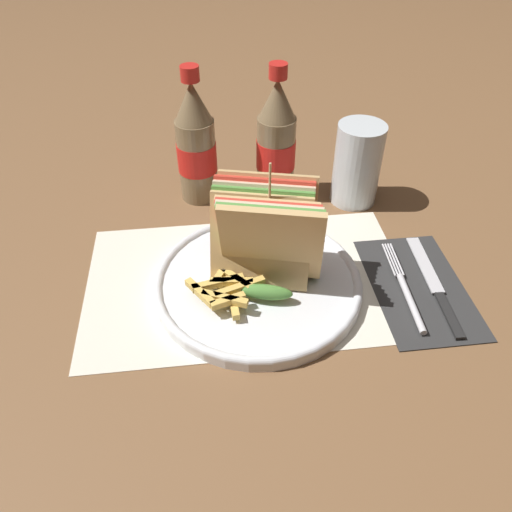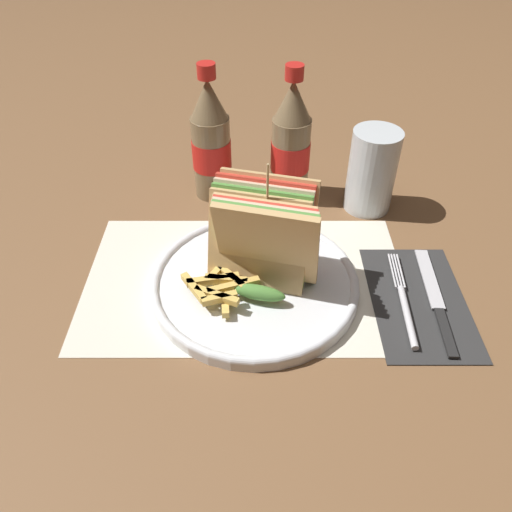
% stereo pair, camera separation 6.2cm
% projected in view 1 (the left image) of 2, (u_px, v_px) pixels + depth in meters
% --- Properties ---
extents(ground_plane, '(4.00, 4.00, 0.00)m').
position_uv_depth(ground_plane, '(271.00, 297.00, 0.67)').
color(ground_plane, brown).
extents(placemat, '(0.44, 0.27, 0.00)m').
position_uv_depth(placemat, '(247.00, 280.00, 0.69)').
color(placemat, silver).
rests_on(placemat, ground_plane).
extents(plate_main, '(0.28, 0.28, 0.02)m').
position_uv_depth(plate_main, '(258.00, 282.00, 0.68)').
color(plate_main, white).
rests_on(plate_main, ground_plane).
extents(club_sandwich, '(0.15, 0.13, 0.17)m').
position_uv_depth(club_sandwich, '(266.00, 237.00, 0.64)').
color(club_sandwich, tan).
rests_on(club_sandwich, plate_main).
extents(fries_pile, '(0.10, 0.11, 0.02)m').
position_uv_depth(fries_pile, '(227.00, 286.00, 0.64)').
color(fries_pile, '#E0B756').
rests_on(fries_pile, plate_main).
extents(ketchup_blob, '(0.04, 0.04, 0.01)m').
position_uv_depth(ketchup_blob, '(231.00, 265.00, 0.68)').
color(ketchup_blob, maroon).
rests_on(ketchup_blob, plate_main).
extents(napkin, '(0.12, 0.21, 0.00)m').
position_uv_depth(napkin, '(418.00, 286.00, 0.68)').
color(napkin, '#2D2D2D').
rests_on(napkin, ground_plane).
extents(fork, '(0.02, 0.17, 0.01)m').
position_uv_depth(fork, '(407.00, 293.00, 0.66)').
color(fork, silver).
rests_on(fork, napkin).
extents(knife, '(0.02, 0.20, 0.00)m').
position_uv_depth(knife, '(434.00, 284.00, 0.68)').
color(knife, black).
rests_on(knife, napkin).
extents(coke_bottle_near, '(0.06, 0.06, 0.22)m').
position_uv_depth(coke_bottle_near, '(196.00, 146.00, 0.79)').
color(coke_bottle_near, '#7A6647').
rests_on(coke_bottle_near, ground_plane).
extents(coke_bottle_far, '(0.06, 0.06, 0.22)m').
position_uv_depth(coke_bottle_far, '(276.00, 143.00, 0.80)').
color(coke_bottle_far, '#7A6647').
rests_on(coke_bottle_far, ground_plane).
extents(glass_near, '(0.08, 0.08, 0.13)m').
position_uv_depth(glass_near, '(356.00, 169.00, 0.81)').
color(glass_near, silver).
rests_on(glass_near, ground_plane).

